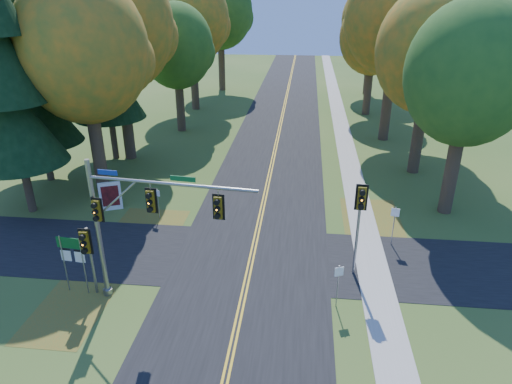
# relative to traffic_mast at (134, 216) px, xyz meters

# --- Properties ---
(ground) EXTENTS (160.00, 160.00, 0.00)m
(ground) POSITION_rel_traffic_mast_xyz_m (4.47, 2.02, -4.27)
(ground) COLOR #33531D
(ground) RESTS_ON ground
(road_main) EXTENTS (8.00, 160.00, 0.02)m
(road_main) POSITION_rel_traffic_mast_xyz_m (4.47, 2.02, -4.26)
(road_main) COLOR black
(road_main) RESTS_ON ground
(road_cross) EXTENTS (60.00, 6.00, 0.02)m
(road_cross) POSITION_rel_traffic_mast_xyz_m (4.47, 4.02, -4.26)
(road_cross) COLOR black
(road_cross) RESTS_ON ground
(centerline_left) EXTENTS (0.10, 160.00, 0.01)m
(centerline_left) POSITION_rel_traffic_mast_xyz_m (4.37, 2.02, -4.24)
(centerline_left) COLOR gold
(centerline_left) RESTS_ON road_main
(centerline_right) EXTENTS (0.10, 160.00, 0.01)m
(centerline_right) POSITION_rel_traffic_mast_xyz_m (4.57, 2.02, -4.24)
(centerline_right) COLOR gold
(centerline_right) RESTS_ON road_main
(sidewalk_east) EXTENTS (1.60, 160.00, 0.06)m
(sidewalk_east) POSITION_rel_traffic_mast_xyz_m (10.67, 2.02, -4.24)
(sidewalk_east) COLOR #9E998E
(sidewalk_east) RESTS_ON ground
(leaf_patch_w_near) EXTENTS (4.00, 6.00, 0.00)m
(leaf_patch_w_near) POSITION_rel_traffic_mast_xyz_m (-2.03, 6.02, -4.26)
(leaf_patch_w_near) COLOR brown
(leaf_patch_w_near) RESTS_ON ground
(leaf_patch_e) EXTENTS (3.50, 8.00, 0.00)m
(leaf_patch_e) POSITION_rel_traffic_mast_xyz_m (11.27, 8.02, -4.26)
(leaf_patch_e) COLOR brown
(leaf_patch_e) RESTS_ON ground
(leaf_patch_w_far) EXTENTS (3.00, 5.00, 0.00)m
(leaf_patch_w_far) POSITION_rel_traffic_mast_xyz_m (-3.03, -0.98, -4.26)
(leaf_patch_w_far) COLOR brown
(leaf_patch_w_far) RESTS_ON ground
(tree_w_a) EXTENTS (8.00, 8.00, 14.15)m
(tree_w_a) POSITION_rel_traffic_mast_xyz_m (-6.66, 11.40, 5.22)
(tree_w_a) COLOR #38281C
(tree_w_a) RESTS_ON ground
(tree_e_a) EXTENTS (7.20, 7.20, 12.73)m
(tree_e_a) POSITION_rel_traffic_mast_xyz_m (16.03, 10.79, 4.26)
(tree_e_a) COLOR #38281C
(tree_e_a) RESTS_ON ground
(tree_w_b) EXTENTS (8.60, 8.60, 15.38)m
(tree_w_b) POSITION_rel_traffic_mast_xyz_m (-7.25, 18.31, 6.10)
(tree_w_b) COLOR #38281C
(tree_w_b) RESTS_ON ground
(tree_e_b) EXTENTS (7.60, 7.60, 13.33)m
(tree_e_b) POSITION_rel_traffic_mast_xyz_m (15.44, 17.60, 4.63)
(tree_e_b) COLOR #38281C
(tree_e_b) RESTS_ON ground
(tree_w_c) EXTENTS (6.80, 6.80, 11.91)m
(tree_w_c) POSITION_rel_traffic_mast_xyz_m (-5.07, 26.49, 3.68)
(tree_w_c) COLOR #38281C
(tree_w_c) RESTS_ON ground
(tree_e_c) EXTENTS (8.80, 8.80, 15.79)m
(tree_e_c) POSITION_rel_traffic_mast_xyz_m (14.35, 25.71, 6.39)
(tree_e_c) COLOR #38281C
(tree_e_c) RESTS_ON ground
(tree_w_d) EXTENTS (8.20, 8.20, 14.56)m
(tree_w_d) POSITION_rel_traffic_mast_xyz_m (-5.66, 35.20, 5.51)
(tree_w_d) COLOR #38281C
(tree_w_d) RESTS_ON ground
(tree_e_d) EXTENTS (7.00, 7.00, 12.32)m
(tree_e_d) POSITION_rel_traffic_mast_xyz_m (13.73, 34.89, 3.97)
(tree_e_d) COLOR #38281C
(tree_e_d) RESTS_ON ground
(tree_w_e) EXTENTS (8.40, 8.40, 14.97)m
(tree_w_e) POSITION_rel_traffic_mast_xyz_m (-4.45, 46.10, 5.81)
(tree_w_e) COLOR #38281C
(tree_w_e) RESTS_ON ground
(tree_e_e) EXTENTS (7.80, 7.80, 13.74)m
(tree_e_e) POSITION_rel_traffic_mast_xyz_m (14.94, 45.60, 4.92)
(tree_e_e) COLOR #38281C
(tree_e_e) RESTS_ON ground
(pine_a) EXTENTS (5.60, 5.60, 19.48)m
(pine_a) POSITION_rel_traffic_mast_xyz_m (-10.03, 8.02, 4.91)
(pine_a) COLOR #38281C
(pine_a) RESTS_ON ground
(pine_b) EXTENTS (5.60, 5.60, 17.31)m
(pine_b) POSITION_rel_traffic_mast_xyz_m (-11.53, 13.02, 3.89)
(pine_b) COLOR #38281C
(pine_b) RESTS_ON ground
(pine_c) EXTENTS (5.60, 5.60, 20.56)m
(pine_c) POSITION_rel_traffic_mast_xyz_m (-8.53, 18.02, 5.42)
(pine_c) COLOR #38281C
(pine_c) RESTS_ON ground
(traffic_mast) EXTENTS (7.29, 1.07, 6.64)m
(traffic_mast) POSITION_rel_traffic_mast_xyz_m (0.00, 0.00, 0.00)
(traffic_mast) COLOR gray
(traffic_mast) RESTS_ON ground
(east_signal_pole) EXTENTS (0.57, 0.66, 4.91)m
(east_signal_pole) POSITION_rel_traffic_mast_xyz_m (9.64, 2.97, -0.55)
(east_signal_pole) COLOR gray
(east_signal_pole) RESTS_ON ground
(ped_signal_pole) EXTENTS (0.55, 0.64, 3.50)m
(ped_signal_pole) POSITION_rel_traffic_mast_xyz_m (-2.35, 0.07, -1.66)
(ped_signal_pole) COLOR gray
(ped_signal_pole) RESTS_ON ground
(route_sign_cluster) EXTENTS (1.37, 0.19, 2.93)m
(route_sign_cluster) POSITION_rel_traffic_mast_xyz_m (-3.22, 0.28, -2.20)
(route_sign_cluster) COLOR gray
(route_sign_cluster) RESTS_ON ground
(info_kiosk) EXTENTS (1.32, 0.69, 1.87)m
(info_kiosk) POSITION_rel_traffic_mast_xyz_m (-5.06, 8.71, -3.33)
(info_kiosk) COLOR white
(info_kiosk) RESTS_ON ground
(reg_sign_e_north) EXTENTS (0.44, 0.13, 2.30)m
(reg_sign_e_north) POSITION_rel_traffic_mast_xyz_m (11.97, 6.20, -2.69)
(reg_sign_e_north) COLOR gray
(reg_sign_e_north) RESTS_ON ground
(reg_sign_e_south) EXTENTS (0.39, 0.17, 2.13)m
(reg_sign_e_south) POSITION_rel_traffic_mast_xyz_m (8.67, 0.47, -2.81)
(reg_sign_e_south) COLOR gray
(reg_sign_e_south) RESTS_ON ground
(reg_sign_w) EXTENTS (0.35, 0.17, 1.95)m
(reg_sign_w) POSITION_rel_traffic_mast_xyz_m (-1.70, 7.89, -2.93)
(reg_sign_w) COLOR gray
(reg_sign_w) RESTS_ON ground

